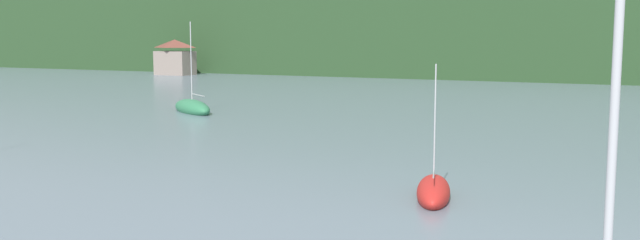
% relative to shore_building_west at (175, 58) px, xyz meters
% --- Properties ---
extents(shore_building_west, '(5.96, 3.85, 5.57)m').
position_rel_shore_building_west_xyz_m(shore_building_west, '(0.00, 0.00, 0.00)').
color(shore_building_west, gray).
rests_on(shore_building_west, ground_plane).
extents(sailboat_far_3, '(6.35, 5.11, 7.55)m').
position_rel_shore_building_west_xyz_m(sailboat_far_3, '(35.82, -42.84, -2.39)').
color(sailboat_far_3, '#2D754C').
rests_on(sailboat_far_3, ground_plane).
extents(sailboat_mid_6, '(2.36, 4.36, 5.28)m').
position_rel_shore_building_west_xyz_m(sailboat_mid_6, '(61.90, -62.61, -2.47)').
color(sailboat_mid_6, red).
rests_on(sailboat_mid_6, ground_plane).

